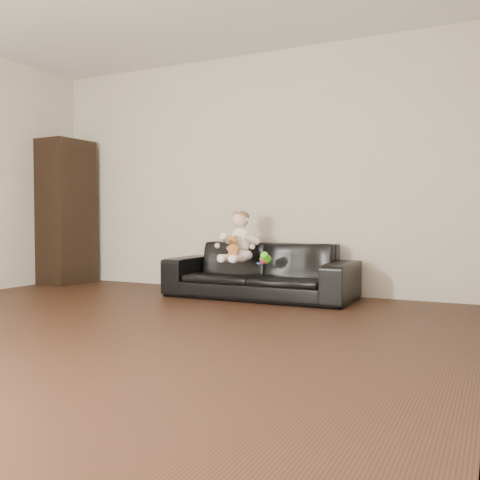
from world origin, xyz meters
The scene contains 10 objects.
floor centered at (0.00, 0.00, 0.00)m, with size 5.50×5.50×0.00m, color #321C12.
wall_back centered at (0.00, 2.75, 1.30)m, with size 5.00×5.00×0.00m, color beige.
sofa centered at (0.39, 2.25, 0.28)m, with size 1.89×0.74×0.55m, color black.
cabinet centered at (-2.26, 2.35, 0.88)m, with size 0.44×0.60×1.75m, color black.
shelf_item centered at (-2.24, 2.35, 1.27)m, with size 0.18×0.25×0.28m, color silver.
baby centered at (0.21, 2.14, 0.59)m, with size 0.38×0.46×0.51m.
teddy_bear centered at (0.22, 1.99, 0.53)m, with size 0.12×0.12×0.21m.
toy_green centered at (0.54, 2.05, 0.41)m, with size 0.11×0.13×0.09m, color #4AD719.
toy_rattle centered at (0.53, 2.01, 0.39)m, with size 0.06×0.06×0.06m, color red.
toy_blue_disc centered at (0.49, 2.06, 0.37)m, with size 0.09×0.09×0.01m, color blue.
Camera 1 is at (2.55, -2.63, 0.80)m, focal length 40.00 mm.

